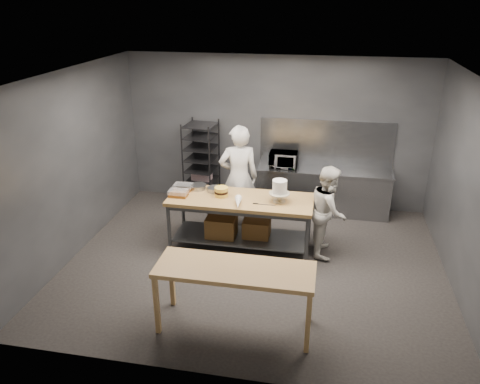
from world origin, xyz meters
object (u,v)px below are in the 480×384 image
(chef_behind, at_px, (239,178))
(microwave, at_px, (283,160))
(speed_rack, at_px, (201,165))
(chef_right, at_px, (328,211))
(work_table, at_px, (239,217))
(near_counter, at_px, (235,274))
(layer_cake, at_px, (221,192))
(frosted_cake_stand, at_px, (280,189))

(chef_behind, bearing_deg, microwave, -142.75)
(speed_rack, relative_size, chef_right, 1.14)
(work_table, relative_size, chef_right, 1.57)
(work_table, distance_m, near_counter, 2.12)
(chef_right, bearing_deg, layer_cake, 91.88)
(work_table, xyz_separation_m, speed_rack, (-1.09, 1.63, 0.28))
(chef_behind, height_order, chef_right, chef_behind)
(work_table, bearing_deg, frosted_cake_stand, -2.09)
(chef_behind, height_order, frosted_cake_stand, chef_behind)
(speed_rack, distance_m, chef_behind, 1.28)
(chef_behind, distance_m, layer_cake, 0.76)
(chef_right, xyz_separation_m, layer_cake, (-1.78, -0.09, 0.23))
(speed_rack, height_order, chef_right, speed_rack)
(work_table, xyz_separation_m, chef_right, (1.48, 0.11, 0.19))
(near_counter, relative_size, microwave, 3.69)
(speed_rack, xyz_separation_m, chef_behind, (0.93, -0.86, 0.12))
(layer_cake, bearing_deg, work_table, -3.64)
(near_counter, height_order, chef_right, chef_right)
(chef_behind, xyz_separation_m, chef_right, (1.63, -0.66, -0.21))
(near_counter, height_order, microwave, microwave)
(chef_right, distance_m, frosted_cake_stand, 0.90)
(near_counter, distance_m, frosted_cake_stand, 2.11)
(near_counter, relative_size, speed_rack, 1.14)
(chef_right, bearing_deg, microwave, 28.95)
(chef_behind, xyz_separation_m, layer_cake, (-0.15, -0.74, 0.02))
(speed_rack, xyz_separation_m, microwave, (1.64, 0.08, 0.19))
(microwave, xyz_separation_m, layer_cake, (-0.86, -1.69, -0.05))
(frosted_cake_stand, bearing_deg, chef_behind, 136.38)
(frosted_cake_stand, bearing_deg, speed_rack, 136.84)
(chef_right, relative_size, layer_cake, 6.74)
(frosted_cake_stand, height_order, layer_cake, frosted_cake_stand)
(chef_behind, bearing_deg, speed_rack, -58.62)
(work_table, height_order, speed_rack, speed_rack)
(speed_rack, relative_size, chef_behind, 0.90)
(near_counter, bearing_deg, layer_cake, 107.35)
(chef_behind, bearing_deg, near_counter, 84.20)
(speed_rack, xyz_separation_m, frosted_cake_stand, (1.76, -1.65, 0.30))
(near_counter, bearing_deg, chef_behind, 100.08)
(work_table, bearing_deg, chef_right, 4.11)
(microwave, relative_size, layer_cake, 2.38)
(chef_behind, relative_size, frosted_cake_stand, 5.20)
(near_counter, relative_size, frosted_cake_stand, 5.32)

